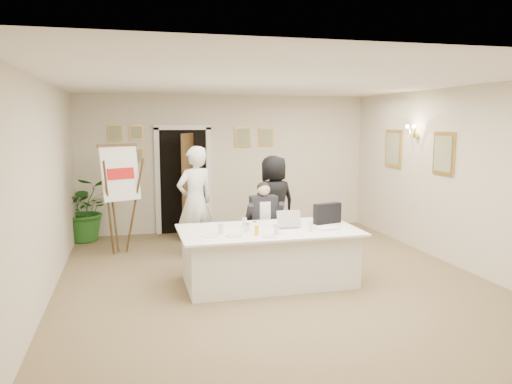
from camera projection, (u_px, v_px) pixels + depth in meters
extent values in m
plane|color=olive|center=(273.00, 280.00, 7.18)|extent=(7.00, 7.00, 0.00)
cube|color=white|center=(274.00, 82.00, 6.79)|extent=(6.00, 7.00, 0.02)
cube|color=beige|center=(226.00, 164.00, 10.35)|extent=(6.00, 0.10, 2.80)
cube|color=beige|center=(408.00, 241.00, 3.63)|extent=(6.00, 0.10, 2.80)
cube|color=beige|center=(44.00, 191.00, 6.26)|extent=(0.10, 7.00, 2.80)
cube|color=beige|center=(459.00, 178.00, 7.71)|extent=(0.10, 7.00, 2.80)
cube|color=black|center=(183.00, 182.00, 10.15)|extent=(0.92, 0.06, 2.10)
cube|color=white|center=(158.00, 183.00, 9.99)|extent=(0.10, 0.06, 2.20)
cube|color=white|center=(209.00, 181.00, 10.24)|extent=(0.10, 0.06, 2.20)
cube|color=#342210|center=(188.00, 185.00, 9.76)|extent=(0.33, 0.81, 2.02)
cube|color=white|center=(268.00, 257.00, 7.02)|extent=(2.30, 1.15, 0.75)
cube|color=white|center=(269.00, 230.00, 6.96)|extent=(2.48, 1.33, 0.03)
cube|color=white|center=(117.00, 174.00, 8.29)|extent=(0.67, 0.44, 0.91)
imported|color=silver|center=(195.00, 202.00, 8.37)|extent=(0.80, 0.68, 1.86)
imported|color=black|center=(274.00, 203.00, 8.81)|extent=(0.92, 0.70, 1.68)
imported|color=#246120|center=(85.00, 209.00, 9.49)|extent=(1.19, 1.06, 1.23)
cube|color=black|center=(327.00, 213.00, 7.33)|extent=(0.45, 0.23, 0.30)
cube|color=white|center=(327.00, 228.00, 6.96)|extent=(0.36, 0.29, 0.03)
cylinder|color=white|center=(210.00, 235.00, 6.54)|extent=(0.28, 0.28, 0.01)
cylinder|color=white|center=(235.00, 236.00, 6.53)|extent=(0.23, 0.23, 0.01)
cylinder|color=white|center=(270.00, 236.00, 6.48)|extent=(0.21, 0.21, 0.01)
cylinder|color=silver|center=(221.00, 229.00, 6.65)|extent=(0.07, 0.07, 0.14)
cylinder|color=silver|center=(277.00, 229.00, 6.61)|extent=(0.08, 0.08, 0.14)
cylinder|color=silver|center=(310.00, 226.00, 6.83)|extent=(0.06, 0.06, 0.14)
cylinder|color=silver|center=(244.00, 223.00, 7.05)|extent=(0.07, 0.07, 0.14)
cylinder|color=yellow|center=(257.00, 230.00, 6.57)|extent=(0.06, 0.06, 0.13)
cylinder|color=silver|center=(247.00, 228.00, 6.79)|extent=(0.09, 0.09, 0.11)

